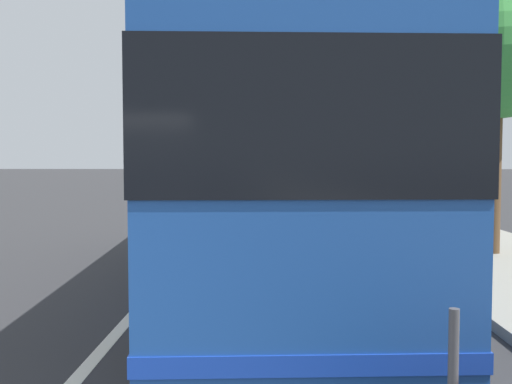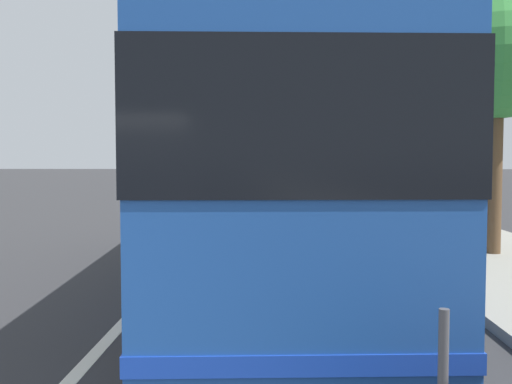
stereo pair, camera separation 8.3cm
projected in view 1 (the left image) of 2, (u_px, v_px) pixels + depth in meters
The scene contains 7 objects.
sidewalk_curb at pixel (502, 263), 11.45m from camera, with size 110.00×3.60×0.14m, color gray.
lane_divider_line at pixel (176, 265), 11.59m from camera, with size 110.00×0.16×0.01m, color silver.
coach_bus at pixel (268, 166), 9.72m from camera, with size 11.30×3.28×3.42m.
car_side_street at pixel (206, 182), 34.61m from camera, with size 4.09×2.17×1.48m.
car_ahead_same_lane at pixel (267, 174), 49.88m from camera, with size 4.52×2.08×1.50m.
roadside_tree_mid_block at pixel (497, 58), 11.97m from camera, with size 2.54×2.54×5.41m.
roadside_tree_far_block at pixel (364, 88), 28.04m from camera, with size 3.35×3.35×7.09m.
Camera 1 is at (-1.46, -1.82, 2.09)m, focal length 41.69 mm.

